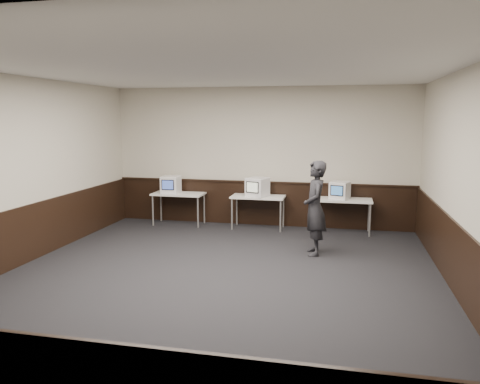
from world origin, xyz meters
name	(u,v)px	position (x,y,z in m)	size (l,w,h in m)	color
floor	(216,281)	(0.00, 0.00, 0.00)	(8.00, 8.00, 0.00)	black
ceiling	(214,68)	(0.00, 0.00, 3.20)	(8.00, 8.00, 0.00)	white
back_wall	(261,157)	(0.00, 4.00, 1.60)	(7.00, 7.00, 0.00)	beige
front_wall	(55,254)	(0.00, -4.00, 1.60)	(7.00, 7.00, 0.00)	beige
left_wall	(11,173)	(-3.50, 0.00, 1.60)	(8.00, 8.00, 0.00)	beige
right_wall	(469,186)	(3.50, 0.00, 1.60)	(8.00, 8.00, 0.00)	beige
wainscot_back	(261,204)	(0.00, 3.98, 0.50)	(6.98, 0.04, 1.00)	black
wainscot_left	(17,238)	(-3.48, 0.00, 0.50)	(0.04, 7.98, 1.00)	black
wainscot_right	(461,265)	(3.48, 0.00, 0.50)	(0.04, 7.98, 1.00)	black
wainscot_rail	(261,182)	(0.00, 3.96, 1.02)	(6.98, 0.06, 0.04)	black
desk_left	(179,196)	(-1.90, 3.60, 0.68)	(1.20, 0.60, 0.75)	white
desk_center	(258,199)	(0.00, 3.60, 0.68)	(1.20, 0.60, 0.75)	white
desk_right	(344,202)	(1.90, 3.60, 0.68)	(1.20, 0.60, 0.75)	white
emac_left	(171,184)	(-2.08, 3.59, 0.95)	(0.41, 0.44, 0.40)	white
emac_center	(257,187)	(-0.01, 3.55, 0.96)	(0.55, 0.56, 0.42)	white
emac_right	(340,190)	(1.80, 3.60, 0.94)	(0.48, 0.49, 0.38)	white
person	(315,208)	(1.38, 1.80, 0.87)	(0.63, 0.42, 1.73)	black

